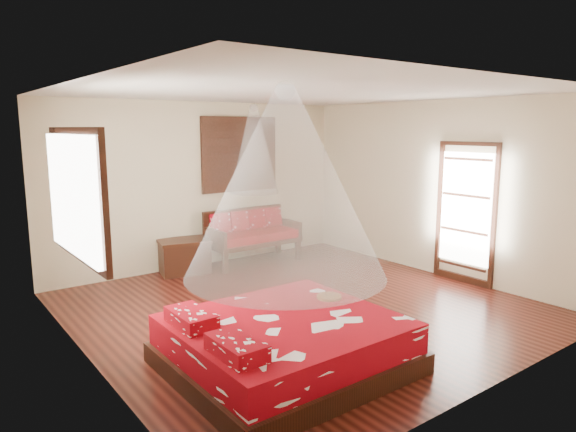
# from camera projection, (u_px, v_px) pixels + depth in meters

# --- Properties ---
(room) EXTENTS (5.54, 5.54, 2.84)m
(room) POSITION_uv_depth(u_px,v_px,m) (302.00, 203.00, 6.64)
(room) COLOR black
(room) RESTS_ON ground
(bed) EXTENTS (2.17, 1.96, 0.64)m
(bed) POSITION_uv_depth(u_px,v_px,m) (284.00, 344.00, 5.08)
(bed) COLOR black
(bed) RESTS_ON floor
(daybed) EXTENTS (1.63, 0.73, 0.94)m
(daybed) POSITION_uv_depth(u_px,v_px,m) (251.00, 233.00, 9.09)
(daybed) COLOR black
(daybed) RESTS_ON floor
(storage_chest) EXTENTS (0.92, 0.75, 0.56)m
(storage_chest) POSITION_uv_depth(u_px,v_px,m) (184.00, 256.00, 8.44)
(storage_chest) COLOR black
(storage_chest) RESTS_ON floor
(shutter_panel) EXTENTS (1.52, 0.06, 1.32)m
(shutter_panel) POSITION_uv_depth(u_px,v_px,m) (240.00, 154.00, 9.13)
(shutter_panel) COLOR black
(shutter_panel) RESTS_ON wall_back
(window_left) EXTENTS (0.10, 1.74, 1.34)m
(window_left) POSITION_uv_depth(u_px,v_px,m) (79.00, 195.00, 5.13)
(window_left) COLOR black
(window_left) RESTS_ON wall_left
(glazed_door) EXTENTS (0.08, 1.02, 2.16)m
(glazed_door) POSITION_uv_depth(u_px,v_px,m) (465.00, 214.00, 7.83)
(glazed_door) COLOR black
(glazed_door) RESTS_ON floor
(wine_tray) EXTENTS (0.28, 0.28, 0.22)m
(wine_tray) POSITION_uv_depth(u_px,v_px,m) (329.00, 293.00, 5.67)
(wine_tray) COLOR brown
(wine_tray) RESTS_ON bed
(mosquito_net_main) EXTENTS (1.95, 1.95, 1.80)m
(mosquito_net_main) POSITION_uv_depth(u_px,v_px,m) (285.00, 183.00, 4.82)
(mosquito_net_main) COLOR white
(mosquito_net_main) RESTS_ON ceiling
(mosquito_net_daybed) EXTENTS (0.83, 0.83, 1.50)m
(mosquito_net_daybed) POSITION_uv_depth(u_px,v_px,m) (254.00, 149.00, 8.74)
(mosquito_net_daybed) COLOR white
(mosquito_net_daybed) RESTS_ON ceiling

